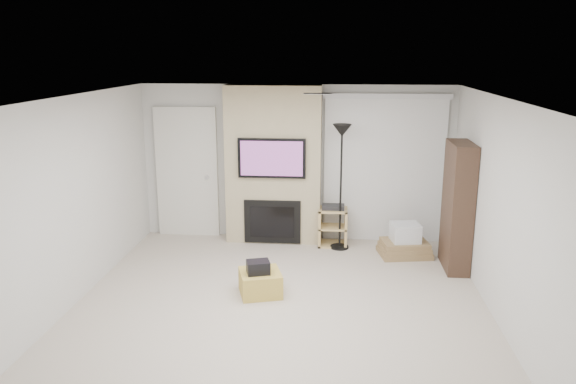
# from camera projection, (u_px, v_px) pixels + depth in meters

# --- Properties ---
(floor) EXTENTS (5.00, 5.50, 0.00)m
(floor) POSITION_uv_depth(u_px,v_px,m) (279.00, 309.00, 6.71)
(floor) COLOR beige
(floor) RESTS_ON ground
(ceiling) EXTENTS (5.00, 5.50, 0.00)m
(ceiling) POSITION_uv_depth(u_px,v_px,m) (278.00, 98.00, 6.10)
(ceiling) COLOR white
(ceiling) RESTS_ON wall_back
(wall_back) EXTENTS (5.00, 0.00, 2.50)m
(wall_back) POSITION_uv_depth(u_px,v_px,m) (296.00, 163.00, 9.06)
(wall_back) COLOR silver
(wall_back) RESTS_ON ground
(wall_front) EXTENTS (5.00, 0.00, 2.50)m
(wall_front) POSITION_uv_depth(u_px,v_px,m) (236.00, 321.00, 3.75)
(wall_front) COLOR silver
(wall_front) RESTS_ON ground
(wall_left) EXTENTS (0.00, 5.50, 2.50)m
(wall_left) POSITION_uv_depth(u_px,v_px,m) (68.00, 204.00, 6.62)
(wall_left) COLOR silver
(wall_left) RESTS_ON ground
(wall_right) EXTENTS (0.00, 5.50, 2.50)m
(wall_right) POSITION_uv_depth(u_px,v_px,m) (504.00, 214.00, 6.19)
(wall_right) COLOR silver
(wall_right) RESTS_ON ground
(hvac_vent) EXTENTS (0.35, 0.18, 0.01)m
(hvac_vent) POSITION_uv_depth(u_px,v_px,m) (318.00, 94.00, 6.84)
(hvac_vent) COLOR silver
(hvac_vent) RESTS_ON ceiling
(ottoman) EXTENTS (0.62, 0.62, 0.30)m
(ottoman) POSITION_uv_depth(u_px,v_px,m) (260.00, 283.00, 7.10)
(ottoman) COLOR gold
(ottoman) RESTS_ON floor
(black_bag) EXTENTS (0.33, 0.29, 0.16)m
(black_bag) POSITION_uv_depth(u_px,v_px,m) (258.00, 267.00, 7.00)
(black_bag) COLOR black
(black_bag) RESTS_ON ottoman
(fireplace_wall) EXTENTS (1.50, 0.47, 2.50)m
(fireplace_wall) POSITION_uv_depth(u_px,v_px,m) (273.00, 166.00, 8.89)
(fireplace_wall) COLOR tan
(fireplace_wall) RESTS_ON floor
(entry_door) EXTENTS (1.02, 0.11, 2.14)m
(entry_door) POSITION_uv_depth(u_px,v_px,m) (187.00, 173.00, 9.23)
(entry_door) COLOR silver
(entry_door) RESTS_ON floor
(vertical_blinds) EXTENTS (1.98, 0.10, 2.37)m
(vertical_blinds) POSITION_uv_depth(u_px,v_px,m) (384.00, 163.00, 8.89)
(vertical_blinds) COLOR silver
(vertical_blinds) RESTS_ON floor
(floor_lamp) EXTENTS (0.29, 0.29, 1.95)m
(floor_lamp) POSITION_uv_depth(u_px,v_px,m) (342.00, 152.00, 8.44)
(floor_lamp) COLOR black
(floor_lamp) RESTS_ON floor
(av_stand) EXTENTS (0.45, 0.38, 0.66)m
(av_stand) POSITION_uv_depth(u_px,v_px,m) (333.00, 224.00, 8.86)
(av_stand) COLOR tan
(av_stand) RESTS_ON floor
(box_stack) EXTENTS (0.83, 0.68, 0.50)m
(box_stack) POSITION_uv_depth(u_px,v_px,m) (405.00, 243.00, 8.45)
(box_stack) COLOR #94774D
(box_stack) RESTS_ON floor
(bookshelf) EXTENTS (0.30, 0.80, 1.80)m
(bookshelf) POSITION_uv_depth(u_px,v_px,m) (458.00, 207.00, 7.80)
(bookshelf) COLOR #342319
(bookshelf) RESTS_ON floor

